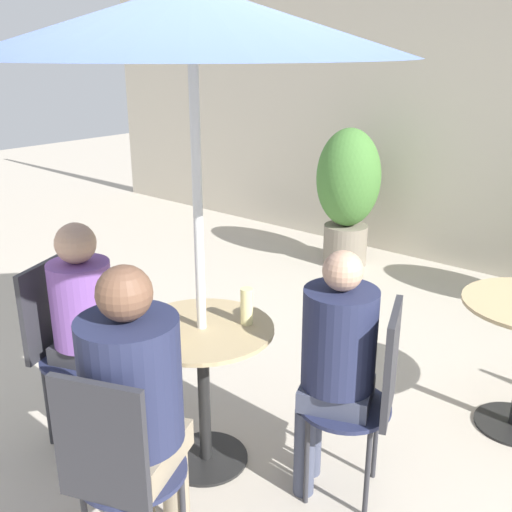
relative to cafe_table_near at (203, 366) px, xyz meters
name	(u,v)px	position (x,y,z in m)	size (l,w,h in m)	color
ground_plane	(222,451)	(0.02, 0.10, -0.54)	(20.00, 20.00, 0.00)	#B2A899
storefront_wall	(495,108)	(0.02, 3.60, 0.96)	(10.00, 0.06, 3.00)	beige
cafe_table_near	(203,366)	(0.00, 0.00, 0.00)	(0.69, 0.69, 0.75)	black
bistro_chair_0	(62,336)	(-0.74, -0.29, 0.03)	(0.47, 0.45, 0.96)	#232847
bistro_chair_1	(117,463)	(0.29, -0.74, 0.03)	(0.45, 0.47, 0.96)	#232847
bistro_chair_2	(369,388)	(0.74, 0.29, 0.03)	(0.47, 0.45, 0.96)	#232847
seated_person_0	(85,314)	(-0.60, -0.24, 0.19)	(0.37, 0.35, 1.20)	#2D2D33
seated_person_1	(135,397)	(0.24, -0.59, 0.22)	(0.43, 0.45, 1.29)	gray
seated_person_2	(335,354)	(0.60, 0.24, 0.18)	(0.39, 0.38, 1.20)	#42475B
beer_glass_0	(163,327)	(-0.03, -0.21, 0.28)	(0.07, 0.07, 0.15)	#DBC65B
beer_glass_1	(247,306)	(0.14, 0.17, 0.30)	(0.06, 0.06, 0.18)	beige
potted_plant_0	(348,189)	(-1.03, 2.97, 0.20)	(0.60, 0.60, 1.31)	slate
umbrella	(192,22)	(0.00, 0.00, 1.56)	(1.83, 1.83, 2.24)	silver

